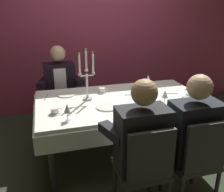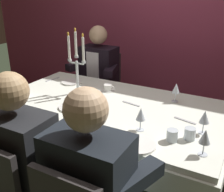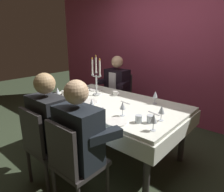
{
  "view_description": "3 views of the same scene",
  "coord_description": "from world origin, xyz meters",
  "px_view_note": "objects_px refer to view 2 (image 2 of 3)",
  "views": [
    {
      "loc": [
        -0.82,
        -2.53,
        1.77
      ],
      "look_at": [
        -0.1,
        0.06,
        0.77
      ],
      "focal_mm": 39.97,
      "sensor_mm": 36.0,
      "label": 1
    },
    {
      "loc": [
        1.01,
        -1.79,
        1.65
      ],
      "look_at": [
        0.04,
        -0.02,
        0.83
      ],
      "focal_mm": 43.68,
      "sensor_mm": 36.0,
      "label": 2
    },
    {
      "loc": [
        1.65,
        -1.89,
        1.59
      ],
      "look_at": [
        -0.02,
        0.04,
        0.81
      ],
      "focal_mm": 32.03,
      "sensor_mm": 36.0,
      "label": 3
    }
  ],
  "objects_px": {
    "seated_diner_0": "(99,69)",
    "seated_diner_1": "(18,156)",
    "wine_glass_4": "(204,118)",
    "water_tumbler_1": "(190,134)",
    "wine_glass_1": "(141,115)",
    "coffee_cup_1": "(108,88)",
    "wine_glass_5": "(88,114)",
    "coffee_cup_0": "(23,93)",
    "wine_glass_2": "(205,137)",
    "dinner_plate_1": "(72,82)",
    "dinner_plate_2": "(73,107)",
    "wine_glass_0": "(176,89)",
    "dinner_plate_0": "(138,144)",
    "dining_table": "(108,117)",
    "seated_diner_2": "(88,182)",
    "candelabra": "(77,68)",
    "wine_glass_3": "(15,93)",
    "water_tumbler_0": "(172,135)"
  },
  "relations": [
    {
      "from": "seated_diner_0",
      "to": "seated_diner_1",
      "type": "bearing_deg",
      "value": -73.55
    },
    {
      "from": "wine_glass_4",
      "to": "water_tumbler_1",
      "type": "xyz_separation_m",
      "value": [
        -0.06,
        -0.12,
        -0.08
      ]
    },
    {
      "from": "wine_glass_1",
      "to": "coffee_cup_1",
      "type": "distance_m",
      "value": 0.79
    },
    {
      "from": "wine_glass_5",
      "to": "coffee_cup_0",
      "type": "xyz_separation_m",
      "value": [
        -0.84,
        0.23,
        -0.09
      ]
    },
    {
      "from": "wine_glass_2",
      "to": "dinner_plate_1",
      "type": "bearing_deg",
      "value": 154.98
    },
    {
      "from": "dinner_plate_2",
      "to": "wine_glass_0",
      "type": "distance_m",
      "value": 0.86
    },
    {
      "from": "dinner_plate_0",
      "to": "wine_glass_0",
      "type": "xyz_separation_m",
      "value": [
        -0.0,
        0.78,
        0.11
      ]
    },
    {
      "from": "wine_glass_5",
      "to": "wine_glass_4",
      "type": "bearing_deg",
      "value": 24.45
    },
    {
      "from": "wine_glass_5",
      "to": "coffee_cup_0",
      "type": "height_order",
      "value": "wine_glass_5"
    },
    {
      "from": "dining_table",
      "to": "wine_glass_5",
      "type": "xyz_separation_m",
      "value": [
        0.08,
        -0.43,
        0.23
      ]
    },
    {
      "from": "dinner_plate_1",
      "to": "seated_diner_1",
      "type": "distance_m",
      "value": 1.28
    },
    {
      "from": "wine_glass_0",
      "to": "seated_diner_2",
      "type": "distance_m",
      "value": 1.22
    },
    {
      "from": "seated_diner_2",
      "to": "wine_glass_5",
      "type": "bearing_deg",
      "value": 123.09
    },
    {
      "from": "candelabra",
      "to": "dinner_plate_0",
      "type": "bearing_deg",
      "value": -33.47
    },
    {
      "from": "dinner_plate_1",
      "to": "wine_glass_2",
      "type": "relative_size",
      "value": 1.24
    },
    {
      "from": "coffee_cup_0",
      "to": "seated_diner_0",
      "type": "bearing_deg",
      "value": 83.1
    },
    {
      "from": "wine_glass_2",
      "to": "water_tumbler_1",
      "type": "distance_m",
      "value": 0.19
    },
    {
      "from": "dinner_plate_1",
      "to": "dinner_plate_2",
      "type": "relative_size",
      "value": 0.88
    },
    {
      "from": "wine_glass_1",
      "to": "wine_glass_2",
      "type": "distance_m",
      "value": 0.44
    },
    {
      "from": "wine_glass_3",
      "to": "wine_glass_5",
      "type": "xyz_separation_m",
      "value": [
        0.73,
        -0.05,
        0.0
      ]
    },
    {
      "from": "dinner_plate_2",
      "to": "wine_glass_1",
      "type": "bearing_deg",
      "value": -7.55
    },
    {
      "from": "wine_glass_4",
      "to": "seated_diner_0",
      "type": "height_order",
      "value": "seated_diner_0"
    },
    {
      "from": "dinner_plate_0",
      "to": "seated_diner_0",
      "type": "relative_size",
      "value": 0.18
    },
    {
      "from": "wine_glass_2",
      "to": "wine_glass_5",
      "type": "bearing_deg",
      "value": -175.13
    },
    {
      "from": "dinner_plate_1",
      "to": "coffee_cup_0",
      "type": "xyz_separation_m",
      "value": [
        -0.16,
        -0.5,
        0.02
      ]
    },
    {
      "from": "seated_diner_2",
      "to": "wine_glass_0",
      "type": "bearing_deg",
      "value": 86.01
    },
    {
      "from": "candelabra",
      "to": "wine_glass_3",
      "type": "bearing_deg",
      "value": -119.69
    },
    {
      "from": "wine_glass_4",
      "to": "coffee_cup_0",
      "type": "height_order",
      "value": "wine_glass_4"
    },
    {
      "from": "candelabra",
      "to": "dinner_plate_2",
      "type": "bearing_deg",
      "value": -61.94
    },
    {
      "from": "wine_glass_2",
      "to": "wine_glass_5",
      "type": "xyz_separation_m",
      "value": [
        -0.75,
        -0.06,
        0.0
      ]
    },
    {
      "from": "dinner_plate_1",
      "to": "wine_glass_1",
      "type": "height_order",
      "value": "wine_glass_1"
    },
    {
      "from": "candelabra",
      "to": "wine_glass_2",
      "type": "xyz_separation_m",
      "value": [
        1.21,
        -0.47,
        -0.13
      ]
    },
    {
      "from": "wine_glass_5",
      "to": "coffee_cup_1",
      "type": "bearing_deg",
      "value": 109.06
    },
    {
      "from": "wine_glass_1",
      "to": "wine_glass_0",
      "type": "bearing_deg",
      "value": 83.94
    },
    {
      "from": "dinner_plate_1",
      "to": "coffee_cup_1",
      "type": "height_order",
      "value": "coffee_cup_1"
    },
    {
      "from": "dining_table",
      "to": "seated_diner_2",
      "type": "height_order",
      "value": "seated_diner_2"
    },
    {
      "from": "water_tumbler_1",
      "to": "coffee_cup_0",
      "type": "relative_size",
      "value": 0.6
    },
    {
      "from": "wine_glass_2",
      "to": "wine_glass_4",
      "type": "bearing_deg",
      "value": 101.76
    },
    {
      "from": "dinner_plate_1",
      "to": "coffee_cup_1",
      "type": "distance_m",
      "value": 0.44
    },
    {
      "from": "candelabra",
      "to": "wine_glass_5",
      "type": "relative_size",
      "value": 3.58
    },
    {
      "from": "wine_glass_3",
      "to": "water_tumbler_0",
      "type": "xyz_separation_m",
      "value": [
        1.28,
        0.08,
        -0.08
      ]
    },
    {
      "from": "candelabra",
      "to": "dinner_plate_1",
      "type": "xyz_separation_m",
      "value": [
        -0.22,
        0.2,
        -0.23
      ]
    },
    {
      "from": "coffee_cup_1",
      "to": "wine_glass_4",
      "type": "bearing_deg",
      "value": -22.61
    },
    {
      "from": "dining_table",
      "to": "wine_glass_3",
      "type": "bearing_deg",
      "value": -149.41
    },
    {
      "from": "dinner_plate_0",
      "to": "wine_glass_5",
      "type": "bearing_deg",
      "value": 176.41
    },
    {
      "from": "wine_glass_3",
      "to": "wine_glass_4",
      "type": "height_order",
      "value": "same"
    },
    {
      "from": "dining_table",
      "to": "dinner_plate_1",
      "type": "distance_m",
      "value": 0.68
    },
    {
      "from": "dinner_plate_1",
      "to": "seated_diner_1",
      "type": "xyz_separation_m",
      "value": [
        0.49,
        -1.19,
        -0.01
      ]
    },
    {
      "from": "dinner_plate_0",
      "to": "wine_glass_0",
      "type": "distance_m",
      "value": 0.79
    },
    {
      "from": "wine_glass_1",
      "to": "wine_glass_3",
      "type": "distance_m",
      "value": 1.06
    }
  ]
}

